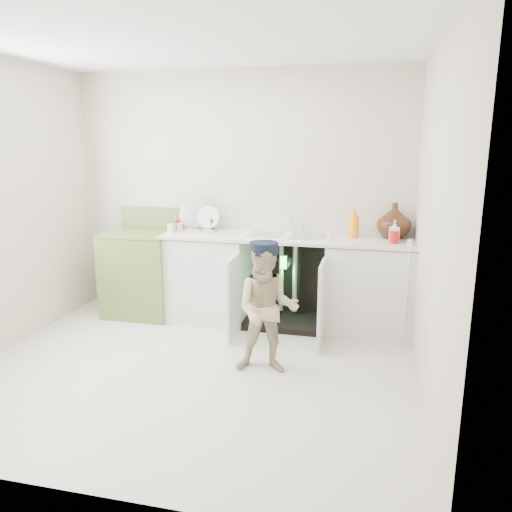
{
  "coord_description": "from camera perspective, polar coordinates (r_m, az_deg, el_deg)",
  "views": [
    {
      "loc": [
        1.35,
        -3.49,
        1.82
      ],
      "look_at": [
        0.36,
        0.7,
        0.8
      ],
      "focal_mm": 35.0,
      "sensor_mm": 36.0,
      "label": 1
    }
  ],
  "objects": [
    {
      "name": "ground",
      "position": [
        4.17,
        -7.23,
        -12.75
      ],
      "size": [
        3.5,
        3.5,
        0.0
      ],
      "primitive_type": "plane",
      "color": "beige",
      "rests_on": "ground"
    },
    {
      "name": "room_shell",
      "position": [
        3.79,
        -7.78,
        4.49
      ],
      "size": [
        6.0,
        5.5,
        1.26
      ],
      "color": "#BDB3A2",
      "rests_on": "ground"
    },
    {
      "name": "repair_worker",
      "position": [
        3.92,
        1.26,
        -5.99
      ],
      "size": [
        0.55,
        0.97,
        1.05
      ],
      "rotation": [
        0.0,
        0.0,
        0.13
      ],
      "color": "tan",
      "rests_on": "ground"
    },
    {
      "name": "avocado_stove",
      "position": [
        5.4,
        -12.77,
        -1.73
      ],
      "size": [
        0.71,
        0.65,
        1.1
      ],
      "color": "olive",
      "rests_on": "ground"
    },
    {
      "name": "counter_run",
      "position": [
        4.95,
        3.87,
        -2.49
      ],
      "size": [
        2.44,
        1.02,
        1.23
      ],
      "color": "silver",
      "rests_on": "ground"
    }
  ]
}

